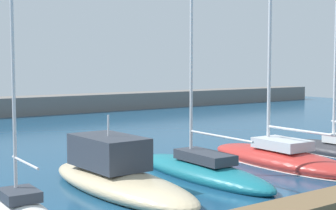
{
  "coord_description": "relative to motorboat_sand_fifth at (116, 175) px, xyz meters",
  "views": [
    {
      "loc": [
        -8.26,
        -13.34,
        5.28
      ],
      "look_at": [
        5.07,
        4.93,
        3.48
      ],
      "focal_mm": 54.52,
      "sensor_mm": 36.0,
      "label": 1
    }
  ],
  "objects": [
    {
      "name": "motorboat_sand_fifth",
      "position": [
        0.0,
        0.0,
        0.0
      ],
      "size": [
        3.2,
        9.82,
        3.4
      ],
      "rotation": [
        0.0,
        0.0,
        1.6
      ],
      "color": "beige",
      "rests_on": "ground_plane"
    },
    {
      "name": "sailboat_teal_sixth",
      "position": [
        4.57,
        -0.1,
        -0.27
      ],
      "size": [
        2.78,
        9.55,
        18.42
      ],
      "rotation": [
        0.0,
        0.0,
        1.53
      ],
      "color": "#19707F",
      "rests_on": "ground_plane"
    },
    {
      "name": "sailboat_red_seventh",
      "position": [
        9.73,
        -0.32,
        -0.19
      ],
      "size": [
        3.4,
        9.97,
        20.3
      ],
      "rotation": [
        0.0,
        0.0,
        1.52
      ],
      "color": "#B72D28",
      "rests_on": "ground_plane"
    }
  ]
}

